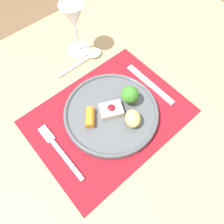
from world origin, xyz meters
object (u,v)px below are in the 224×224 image
Objects in this scene: fork at (58,148)px; dinner_plate at (113,113)px; knife at (153,87)px; wine_glass_near at (74,20)px; spoon at (90,56)px.

dinner_plate is at bearing -5.66° from fork.
dinner_plate is at bearing 179.10° from knife.
wine_glass_near reaches higher than dinner_plate.
fork is at bearing 173.30° from dinner_plate.
knife is (0.34, -0.03, -0.00)m from fork.
wine_glass_near reaches higher than spoon.
wine_glass_near is at bearing 100.12° from spoon.
knife is 1.09× the size of wine_glass_near.
dinner_plate is at bearing -111.40° from spoon.
dinner_plate is 1.42× the size of knife.
dinner_plate reaches higher than fork.
fork is 1.00× the size of knife.
dinner_plate is 1.54× the size of spoon.
dinner_plate is 0.16m from knife.
wine_glass_near is (-0.08, 0.29, 0.12)m from knife.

